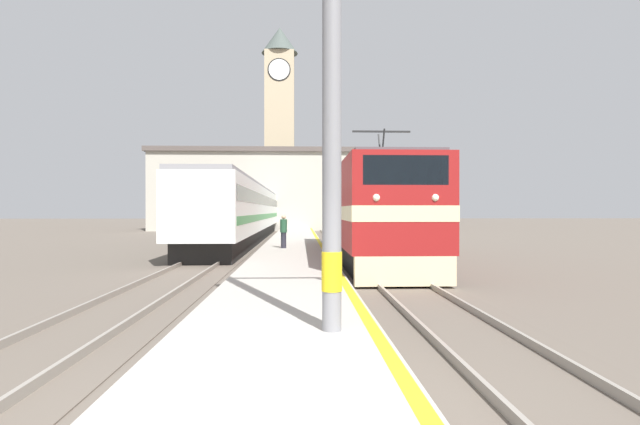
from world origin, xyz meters
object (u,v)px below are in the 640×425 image
(locomotive_train, at_px, (366,213))
(clock_tower, at_px, (280,121))
(catenary_mast, at_px, (336,60))
(passenger_train, at_px, (248,211))
(person_on_platform, at_px, (284,231))

(locomotive_train, height_order, clock_tower, clock_tower)
(catenary_mast, relative_size, clock_tower, 0.31)
(catenary_mast, xyz_separation_m, clock_tower, (-3.28, 59.79, 9.79))
(locomotive_train, xyz_separation_m, passenger_train, (-6.69, 15.65, 0.07))
(catenary_mast, bearing_deg, passenger_train, 98.52)
(catenary_mast, relative_size, person_on_platform, 5.20)
(catenary_mast, distance_m, person_on_platform, 17.10)
(clock_tower, bearing_deg, person_on_platform, -87.43)
(passenger_train, bearing_deg, person_on_platform, -76.46)
(catenary_mast, bearing_deg, locomotive_train, 80.56)
(locomotive_train, distance_m, passenger_train, 17.02)
(locomotive_train, distance_m, clock_tower, 47.95)
(catenary_mast, height_order, clock_tower, clock_tower)
(passenger_train, xyz_separation_m, catenary_mast, (4.40, -29.39, 2.34))
(locomotive_train, xyz_separation_m, clock_tower, (-5.57, 46.04, 12.20))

